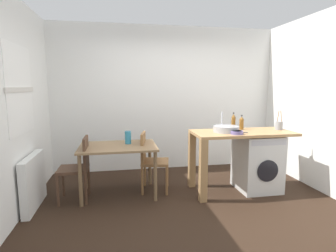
{
  "coord_description": "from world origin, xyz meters",
  "views": [
    {
      "loc": [
        -0.9,
        -3.36,
        1.6
      ],
      "look_at": [
        -0.19,
        0.45,
        1.02
      ],
      "focal_mm": 28.81,
      "sensor_mm": 36.0,
      "label": 1
    }
  ],
  "objects_px": {
    "bottle_squat_brown": "(241,123)",
    "mixing_bowl": "(237,132)",
    "dining_table": "(118,152)",
    "chair_opposite": "(150,158)",
    "chair_person_seat": "(79,165)",
    "washing_machine": "(257,162)",
    "vase": "(128,137)",
    "utensil_crock": "(279,125)",
    "bottle_tall_green": "(233,122)"
  },
  "relations": [
    {
      "from": "bottle_squat_brown",
      "to": "mixing_bowl",
      "type": "relative_size",
      "value": 1.27
    },
    {
      "from": "dining_table",
      "to": "chair_opposite",
      "type": "xyz_separation_m",
      "value": [
        0.48,
        0.07,
        -0.14
      ]
    },
    {
      "from": "chair_person_seat",
      "to": "washing_machine",
      "type": "bearing_deg",
      "value": -91.32
    },
    {
      "from": "chair_person_seat",
      "to": "vase",
      "type": "height_order",
      "value": "vase"
    },
    {
      "from": "bottle_squat_brown",
      "to": "vase",
      "type": "xyz_separation_m",
      "value": [
        -1.76,
        0.1,
        -0.19
      ]
    },
    {
      "from": "bottle_squat_brown",
      "to": "vase",
      "type": "relative_size",
      "value": 1.18
    },
    {
      "from": "chair_opposite",
      "to": "utensil_crock",
      "type": "xyz_separation_m",
      "value": [
        2.0,
        -0.19,
        0.48
      ]
    },
    {
      "from": "bottle_squat_brown",
      "to": "mixing_bowl",
      "type": "distance_m",
      "value": 0.46
    },
    {
      "from": "washing_machine",
      "to": "vase",
      "type": "height_order",
      "value": "vase"
    },
    {
      "from": "chair_opposite",
      "to": "mixing_bowl",
      "type": "height_order",
      "value": "mixing_bowl"
    },
    {
      "from": "bottle_tall_green",
      "to": "bottle_squat_brown",
      "type": "bearing_deg",
      "value": -29.32
    },
    {
      "from": "chair_opposite",
      "to": "mixing_bowl",
      "type": "bearing_deg",
      "value": 81.21
    },
    {
      "from": "dining_table",
      "to": "vase",
      "type": "relative_size",
      "value": 5.74
    },
    {
      "from": "chair_opposite",
      "to": "vase",
      "type": "bearing_deg",
      "value": -84.29
    },
    {
      "from": "bottle_tall_green",
      "to": "vase",
      "type": "height_order",
      "value": "bottle_tall_green"
    },
    {
      "from": "bottle_squat_brown",
      "to": "chair_person_seat",
      "type": "bearing_deg",
      "value": -177.59
    },
    {
      "from": "dining_table",
      "to": "bottle_tall_green",
      "type": "xyz_separation_m",
      "value": [
        1.8,
        0.06,
        0.4
      ]
    },
    {
      "from": "dining_table",
      "to": "chair_opposite",
      "type": "relative_size",
      "value": 1.22
    },
    {
      "from": "bottle_squat_brown",
      "to": "mixing_bowl",
      "type": "xyz_separation_m",
      "value": [
        -0.25,
        -0.38,
        -0.07
      ]
    },
    {
      "from": "chair_person_seat",
      "to": "utensil_crock",
      "type": "xyz_separation_m",
      "value": [
        3.02,
        -0.03,
        0.48
      ]
    },
    {
      "from": "bottle_squat_brown",
      "to": "bottle_tall_green",
      "type": "bearing_deg",
      "value": 150.68
    },
    {
      "from": "bottle_tall_green",
      "to": "utensil_crock",
      "type": "relative_size",
      "value": 0.88
    },
    {
      "from": "washing_machine",
      "to": "mixing_bowl",
      "type": "bearing_deg",
      "value": -156.14
    },
    {
      "from": "mixing_bowl",
      "to": "washing_machine",
      "type": "bearing_deg",
      "value": 23.86
    },
    {
      "from": "chair_person_seat",
      "to": "chair_opposite",
      "type": "height_order",
      "value": "same"
    },
    {
      "from": "chair_person_seat",
      "to": "bottle_tall_green",
      "type": "bearing_deg",
      "value": -85.58
    },
    {
      "from": "washing_machine",
      "to": "bottle_tall_green",
      "type": "distance_m",
      "value": 0.72
    },
    {
      "from": "bottle_squat_brown",
      "to": "vase",
      "type": "height_order",
      "value": "bottle_squat_brown"
    },
    {
      "from": "mixing_bowl",
      "to": "utensil_crock",
      "type": "height_order",
      "value": "utensil_crock"
    },
    {
      "from": "dining_table",
      "to": "chair_person_seat",
      "type": "relative_size",
      "value": 1.22
    },
    {
      "from": "washing_machine",
      "to": "utensil_crock",
      "type": "bearing_deg",
      "value": 8.1
    },
    {
      "from": "bottle_tall_green",
      "to": "dining_table",
      "type": "bearing_deg",
      "value": -177.98
    },
    {
      "from": "dining_table",
      "to": "vase",
      "type": "bearing_deg",
      "value": 33.69
    },
    {
      "from": "bottle_tall_green",
      "to": "washing_machine",
      "type": "bearing_deg",
      "value": -38.7
    },
    {
      "from": "utensil_crock",
      "to": "mixing_bowl",
      "type": "bearing_deg",
      "value": -162.94
    },
    {
      "from": "chair_person_seat",
      "to": "bottle_tall_green",
      "type": "height_order",
      "value": "bottle_tall_green"
    },
    {
      "from": "chair_opposite",
      "to": "washing_machine",
      "type": "xyz_separation_m",
      "value": [
        1.63,
        -0.25,
        -0.08
      ]
    },
    {
      "from": "dining_table",
      "to": "bottle_squat_brown",
      "type": "relative_size",
      "value": 4.86
    },
    {
      "from": "vase",
      "to": "bottle_tall_green",
      "type": "bearing_deg",
      "value": -1.26
    },
    {
      "from": "bottle_tall_green",
      "to": "vase",
      "type": "xyz_separation_m",
      "value": [
        -1.65,
        0.04,
        -0.2
      ]
    },
    {
      "from": "dining_table",
      "to": "bottle_tall_green",
      "type": "relative_size",
      "value": 4.19
    },
    {
      "from": "bottle_squat_brown",
      "to": "chair_opposite",
      "type": "bearing_deg",
      "value": 177.5
    },
    {
      "from": "dining_table",
      "to": "vase",
      "type": "xyz_separation_m",
      "value": [
        0.15,
        0.1,
        0.19
      ]
    },
    {
      "from": "mixing_bowl",
      "to": "utensil_crock",
      "type": "bearing_deg",
      "value": 17.06
    },
    {
      "from": "chair_person_seat",
      "to": "utensil_crock",
      "type": "height_order",
      "value": "utensil_crock"
    },
    {
      "from": "vase",
      "to": "utensil_crock",
      "type": "bearing_deg",
      "value": -5.63
    },
    {
      "from": "washing_machine",
      "to": "bottle_squat_brown",
      "type": "distance_m",
      "value": 0.65
    },
    {
      "from": "chair_person_seat",
      "to": "utensil_crock",
      "type": "relative_size",
      "value": 3.0
    },
    {
      "from": "chair_opposite",
      "to": "washing_machine",
      "type": "bearing_deg",
      "value": 93.18
    },
    {
      "from": "chair_opposite",
      "to": "washing_machine",
      "type": "relative_size",
      "value": 1.05
    }
  ]
}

